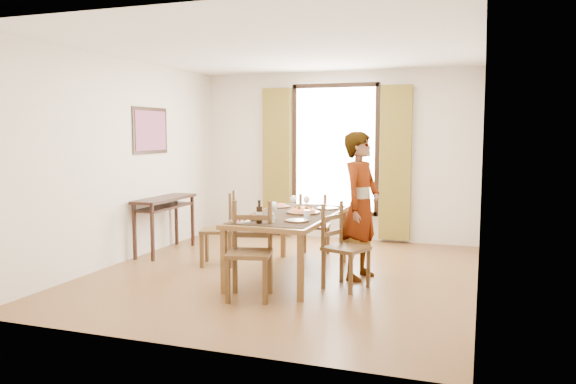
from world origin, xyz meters
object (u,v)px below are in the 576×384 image
(console_table, at_px, (165,205))
(man, at_px, (361,206))
(dining_table, at_px, (291,219))
(pasta_platter, at_px, (303,209))

(console_table, bearing_deg, man, -9.48)
(console_table, relative_size, dining_table, 0.60)
(console_table, xyz_separation_m, man, (2.95, -0.49, 0.18))
(console_table, height_order, man, man)
(console_table, bearing_deg, pasta_platter, -14.72)
(man, distance_m, pasta_platter, 0.69)
(console_table, xyz_separation_m, dining_table, (2.15, -0.69, 0.01))
(console_table, bearing_deg, dining_table, -17.74)
(pasta_platter, bearing_deg, man, 8.70)
(pasta_platter, bearing_deg, dining_table, -144.58)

